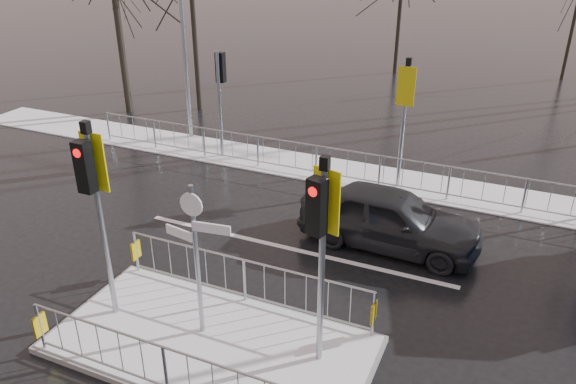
% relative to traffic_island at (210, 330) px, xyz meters
% --- Properties ---
extents(ground, '(120.00, 120.00, 0.00)m').
position_rel_traffic_island_xyz_m(ground, '(0.01, -0.01, -0.39)').
color(ground, black).
rests_on(ground, ground).
extents(snow_verge, '(30.00, 2.00, 0.04)m').
position_rel_traffic_island_xyz_m(snow_verge, '(0.01, 8.59, -0.37)').
color(snow_verge, white).
rests_on(snow_verge, ground).
extents(lane_markings, '(8.00, 11.38, 0.01)m').
position_rel_traffic_island_xyz_m(lane_markings, '(0.01, -0.34, -0.39)').
color(lane_markings, silver).
rests_on(lane_markings, ground).
extents(traffic_island, '(6.00, 3.04, 4.15)m').
position_rel_traffic_island_xyz_m(traffic_island, '(0.00, 0.00, 0.00)').
color(traffic_island, slate).
rests_on(traffic_island, ground).
extents(far_kerb_fixtures, '(18.00, 0.65, 3.83)m').
position_rel_traffic_island_xyz_m(far_kerb_fixtures, '(0.31, 8.08, 0.63)').
color(far_kerb_fixtures, '#939AA0').
rests_on(far_kerb_fixtures, ground).
extents(car_far_lane, '(4.42, 1.89, 1.49)m').
position_rel_traffic_island_xyz_m(car_far_lane, '(2.10, 4.94, 0.35)').
color(car_far_lane, black).
rests_on(car_far_lane, ground).
extents(street_lamp_left, '(1.25, 0.18, 8.20)m').
position_rel_traffic_island_xyz_m(street_lamp_left, '(-6.42, 9.49, 4.10)').
color(street_lamp_left, '#939AA0').
rests_on(street_lamp_left, ground).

